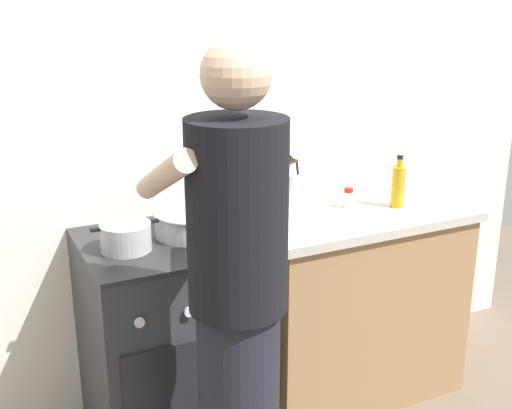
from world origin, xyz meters
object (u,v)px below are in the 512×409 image
object	(u,v)px
mixing_bowl	(192,221)
oil_bottle	(398,186)
stove_range	(165,344)
utensil_crock	(293,184)
pot	(126,237)
spice_bottle	(348,198)
person	(238,318)

from	to	relation	value
mixing_bowl	oil_bottle	bearing A→B (deg)	-4.44
stove_range	utensil_crock	bearing A→B (deg)	15.45
stove_range	pot	xyz separation A→B (m)	(-0.14, -0.03, 0.50)
utensil_crock	spice_bottle	bearing A→B (deg)	-40.55
oil_bottle	person	world-z (taller)	person
spice_bottle	pot	bearing A→B (deg)	-176.42
spice_bottle	stove_range	bearing A→B (deg)	-178.07
spice_bottle	person	xyz separation A→B (m)	(-0.84, -0.66, -0.08)
utensil_crock	stove_range	bearing A→B (deg)	-164.55
spice_bottle	oil_bottle	size ratio (longest dim) A/B	0.38
utensil_crock	oil_bottle	distance (m)	0.47
utensil_crock	person	world-z (taller)	person
pot	person	xyz separation A→B (m)	(0.18, -0.60, -0.09)
mixing_bowl	utensil_crock	world-z (taller)	utensil_crock
pot	person	bearing A→B (deg)	-73.07
stove_range	spice_bottle	xyz separation A→B (m)	(0.89, 0.03, 0.49)
stove_range	utensil_crock	distance (m)	0.90
pot	oil_bottle	distance (m)	1.23
stove_range	oil_bottle	distance (m)	1.22
oil_bottle	person	xyz separation A→B (m)	(-1.05, -0.58, -0.14)
mixing_bowl	spice_bottle	xyz separation A→B (m)	(0.75, 0.01, -0.01)
utensil_crock	oil_bottle	xyz separation A→B (m)	(0.39, -0.25, 0.01)
spice_bottle	person	bearing A→B (deg)	-141.83
pot	person	size ratio (longest dim) A/B	0.15
pot	utensil_crock	bearing A→B (deg)	15.17
oil_bottle	person	bearing A→B (deg)	-151.12
pot	spice_bottle	xyz separation A→B (m)	(1.03, 0.06, -0.01)
spice_bottle	utensil_crock	bearing A→B (deg)	139.45
stove_range	pot	world-z (taller)	pot
person	mixing_bowl	bearing A→B (deg)	81.48
person	spice_bottle	bearing A→B (deg)	38.17
pot	mixing_bowl	size ratio (longest dim) A/B	0.83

